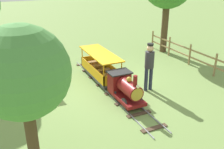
# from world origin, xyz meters

# --- Properties ---
(ground_plane) EXTENTS (60.00, 60.00, 0.00)m
(ground_plane) POSITION_xyz_m (0.00, 0.00, 0.00)
(ground_plane) COLOR #75934C
(track) EXTENTS (0.75, 6.05, 0.04)m
(track) POSITION_xyz_m (0.00, 0.04, 0.02)
(track) COLOR gray
(track) RESTS_ON ground_plane
(locomotive) EXTENTS (0.71, 1.45, 1.04)m
(locomotive) POSITION_xyz_m (0.00, 1.07, 0.48)
(locomotive) COLOR maroon
(locomotive) RESTS_ON ground_plane
(passenger_car) EXTENTS (0.81, 2.35, 0.97)m
(passenger_car) POSITION_xyz_m (0.00, -0.86, 0.42)
(passenger_car) COLOR #3F3F3F
(passenger_car) RESTS_ON ground_plane
(conductor_person) EXTENTS (0.30, 0.30, 1.62)m
(conductor_person) POSITION_xyz_m (-1.09, 0.69, 0.96)
(conductor_person) COLOR #282D47
(conductor_person) RESTS_ON ground_plane
(park_bench) EXTENTS (1.31, 0.45, 0.82)m
(park_bench) POSITION_xyz_m (2.46, -0.48, 0.42)
(park_bench) COLOR olive
(park_bench) RESTS_ON ground_plane
(oak_tree_far) EXTENTS (1.61, 1.61, 2.99)m
(oak_tree_far) POSITION_xyz_m (2.97, 3.04, 2.16)
(oak_tree_far) COLOR #4C3823
(oak_tree_far) RESTS_ON ground_plane
(fence_section) EXTENTS (0.08, 7.13, 0.90)m
(fence_section) POSITION_xyz_m (-4.03, 0.04, 0.48)
(fence_section) COLOR #93754C
(fence_section) RESTS_ON ground_plane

